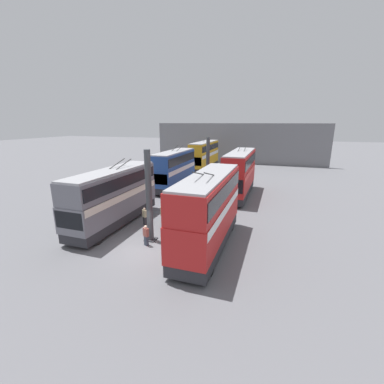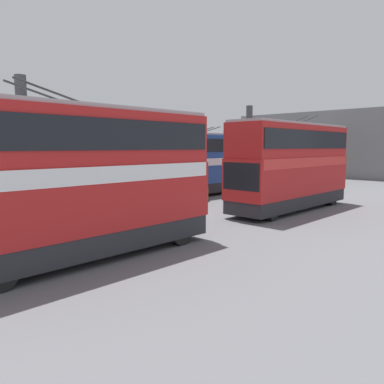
% 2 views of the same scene
% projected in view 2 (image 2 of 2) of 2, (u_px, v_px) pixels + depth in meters
% --- Properties ---
extents(depot_back_wall, '(0.50, 36.00, 8.37)m').
position_uv_depth(depot_back_wall, '(367.00, 144.00, 43.65)').
color(depot_back_wall, slate).
rests_on(depot_back_wall, ground_plane).
extents(support_column_near, '(0.82, 0.82, 6.80)m').
position_uv_depth(support_column_near, '(25.00, 162.00, 15.59)').
color(support_column_near, '#42474C').
rests_on(support_column_near, ground_plane).
extents(support_column_far, '(0.82, 0.82, 6.80)m').
position_uv_depth(support_column_far, '(249.00, 155.00, 26.99)').
color(support_column_far, '#42474C').
rests_on(support_column_far, ground_plane).
extents(bus_left_near, '(9.84, 2.54, 5.88)m').
position_uv_depth(bus_left_near, '(86.00, 173.00, 12.82)').
color(bus_left_near, black).
rests_on(bus_left_near, ground_plane).
extents(bus_left_far, '(10.42, 2.54, 5.92)m').
position_uv_depth(bus_left_far, '(292.00, 161.00, 22.85)').
color(bus_left_far, black).
rests_on(bus_left_far, ground_plane).
extents(bus_right_near, '(10.29, 2.54, 5.42)m').
position_uv_depth(bus_right_near, '(27.00, 169.00, 20.02)').
color(bus_right_near, black).
rests_on(bus_right_near, ground_plane).
extents(bus_right_mid, '(9.64, 2.54, 5.56)m').
position_uv_depth(bus_right_mid, '(197.00, 161.00, 29.51)').
color(bus_right_mid, black).
rests_on(bus_right_mid, ground_plane).
extents(bus_right_far, '(11.49, 2.54, 5.79)m').
position_uv_depth(bus_right_far, '(289.00, 156.00, 39.71)').
color(bus_right_far, black).
rests_on(bus_right_far, ground_plane).
extents(person_by_left_row, '(0.46, 0.32, 1.81)m').
position_uv_depth(person_by_left_row, '(82.00, 217.00, 15.69)').
color(person_by_left_row, '#2D2D33').
rests_on(person_by_left_row, ground_plane).
extents(person_aisle_midway, '(0.37, 0.48, 1.82)m').
position_uv_depth(person_aisle_midway, '(88.00, 207.00, 18.40)').
color(person_aisle_midway, '#473D33').
rests_on(person_aisle_midway, ground_plane).
extents(person_by_right_row, '(0.43, 0.48, 1.55)m').
position_uv_depth(person_by_right_row, '(62.00, 208.00, 18.97)').
color(person_by_right_row, '#2D2D33').
rests_on(person_by_right_row, ground_plane).
extents(person_aisle_foreground, '(0.39, 0.48, 1.55)m').
position_uv_depth(person_aisle_foreground, '(6.00, 223.00, 15.16)').
color(person_aisle_foreground, '#384251').
rests_on(person_aisle_foreground, ground_plane).
extents(oil_drum, '(0.66, 0.66, 0.90)m').
position_uv_depth(oil_drum, '(204.00, 195.00, 26.86)').
color(oil_drum, '#B28E23').
rests_on(oil_drum, ground_plane).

